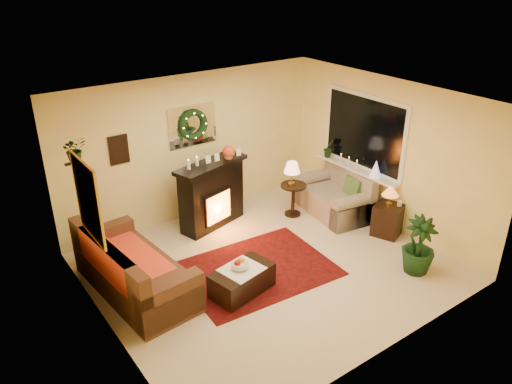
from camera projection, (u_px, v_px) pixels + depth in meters
floor at (269, 267)px, 7.71m from camera, size 5.00×5.00×0.00m
ceiling at (271, 102)px, 6.59m from camera, size 5.00×5.00×0.00m
wall_back at (193, 147)px, 8.80m from camera, size 5.00×5.00×0.00m
wall_front at (394, 261)px, 5.50m from camera, size 5.00×5.00×0.00m
wall_left at (100, 244)px, 5.83m from camera, size 4.50×4.50×0.00m
wall_right at (387, 154)px, 8.47m from camera, size 4.50×4.50×0.00m
area_rug at (257, 269)px, 7.64m from camera, size 2.37×1.85×0.01m
sofa at (135, 265)px, 7.00m from camera, size 1.10×2.18×0.90m
red_throw at (126, 259)px, 7.09m from camera, size 0.85×1.39×0.02m
fireplace at (212, 197)px, 8.71m from camera, size 1.28×0.69×1.12m
poinsettia at (229, 152)px, 8.59m from camera, size 0.22×0.22×0.22m
mantel_candle_a at (189, 165)px, 8.13m from camera, size 0.06×0.06×0.18m
mantel_candle_b at (197, 162)px, 8.27m from camera, size 0.06×0.06×0.17m
mantel_mirror at (192, 126)px, 8.61m from camera, size 0.92×0.02×0.72m
wreath at (194, 125)px, 8.58m from camera, size 0.55×0.11×0.55m
wall_art at (119, 150)px, 7.96m from camera, size 0.32×0.03×0.48m
gold_mirror at (88, 200)px, 5.87m from camera, size 0.03×0.84×1.00m
hanging_plant at (76, 161)px, 6.40m from camera, size 0.33×0.28×0.36m
loveseat at (334, 192)px, 9.17m from camera, size 1.05×1.56×0.84m
window_frame at (364, 132)px, 8.76m from camera, size 0.03×1.86×1.36m
window_glass at (363, 132)px, 8.75m from camera, size 0.02×1.70×1.22m
window_sill at (356, 169)px, 8.99m from camera, size 0.22×1.86×0.04m
mini_tree at (376, 169)px, 8.58m from camera, size 0.20×0.20×0.30m
sill_plant at (329, 147)px, 9.41m from camera, size 0.25×0.20×0.46m
side_table_round at (293, 199)px, 9.14m from camera, size 0.55×0.55×0.61m
lamp_cream at (292, 171)px, 8.89m from camera, size 0.30×0.30×0.45m
end_table_square at (388, 220)px, 8.52m from camera, size 0.58×0.58×0.55m
lamp_tiffany at (390, 195)px, 8.30m from camera, size 0.28×0.28×0.41m
coffee_table at (242, 279)px, 7.05m from camera, size 0.98×0.66×0.38m
fruit_bowl at (240, 265)px, 6.96m from camera, size 0.24×0.24×0.06m
floor_palm at (419, 245)px, 7.42m from camera, size 1.89×1.89×2.67m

